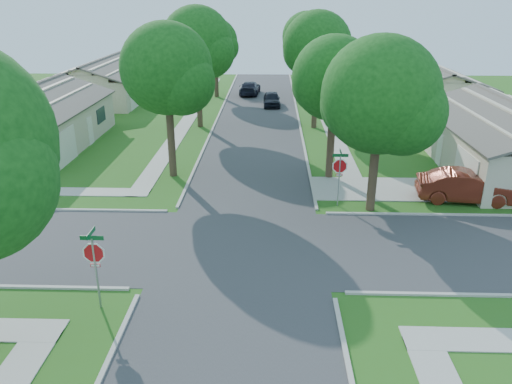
{
  "coord_description": "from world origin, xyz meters",
  "views": [
    {
      "loc": [
        1.23,
        -19.31,
        10.25
      ],
      "look_at": [
        0.53,
        2.41,
        1.6
      ],
      "focal_mm": 35.0,
      "sensor_mm": 36.0,
      "label": 1
    }
  ],
  "objects_px": {
    "tree_e_mid": "(318,49)",
    "stop_sign_ne": "(340,168)",
    "house_ne_far": "(426,92)",
    "car_curb_east": "(272,99)",
    "stop_sign_sw": "(94,256)",
    "tree_w_far": "(216,43)",
    "house_nw_far": "(105,85)",
    "tree_e_near": "(335,82)",
    "tree_e_far": "(307,39)",
    "house_ne_near": "(509,145)",
    "tree_w_near": "(168,73)",
    "tree_w_mid": "(198,46)",
    "house_nw_near": "(31,125)",
    "car_curb_west": "(250,88)",
    "car_driveway": "(466,187)",
    "tree_ne_corner": "(381,101)"
  },
  "relations": [
    {
      "from": "house_nw_far",
      "to": "tree_e_near",
      "type": "bearing_deg",
      "value": -47.94
    },
    {
      "from": "tree_w_mid",
      "to": "car_curb_west",
      "type": "bearing_deg",
      "value": 76.58
    },
    {
      "from": "tree_w_near",
      "to": "car_curb_east",
      "type": "xyz_separation_m",
      "value": [
        5.84,
        20.41,
        -5.43
      ]
    },
    {
      "from": "tree_w_far",
      "to": "house_nw_far",
      "type": "relative_size",
      "value": 0.59
    },
    {
      "from": "car_driveway",
      "to": "tree_e_near",
      "type": "bearing_deg",
      "value": 69.61
    },
    {
      "from": "house_ne_far",
      "to": "house_nw_far",
      "type": "bearing_deg",
      "value": 174.64
    },
    {
      "from": "tree_e_mid",
      "to": "tree_w_near",
      "type": "height_order",
      "value": "tree_e_mid"
    },
    {
      "from": "stop_sign_sw",
      "to": "tree_w_near",
      "type": "height_order",
      "value": "tree_w_near"
    },
    {
      "from": "stop_sign_ne",
      "to": "car_driveway",
      "type": "bearing_deg",
      "value": 6.71
    },
    {
      "from": "stop_sign_sw",
      "to": "house_nw_far",
      "type": "height_order",
      "value": "house_nw_far"
    },
    {
      "from": "stop_sign_sw",
      "to": "stop_sign_ne",
      "type": "bearing_deg",
      "value": 45.0
    },
    {
      "from": "tree_ne_corner",
      "to": "house_nw_near",
      "type": "xyz_separation_m",
      "value": [
        -22.35,
        10.79,
        -4.08
      ]
    },
    {
      "from": "tree_e_near",
      "to": "car_driveway",
      "type": "height_order",
      "value": "tree_e_near"
    },
    {
      "from": "tree_e_far",
      "to": "tree_w_far",
      "type": "height_order",
      "value": "tree_e_far"
    },
    {
      "from": "tree_e_mid",
      "to": "house_ne_far",
      "type": "distance_m",
      "value": 14.58
    },
    {
      "from": "tree_e_near",
      "to": "tree_w_far",
      "type": "xyz_separation_m",
      "value": [
        -9.4,
        25.0,
        -0.14
      ]
    },
    {
      "from": "tree_w_near",
      "to": "house_nw_far",
      "type": "height_order",
      "value": "tree_w_near"
    },
    {
      "from": "stop_sign_sw",
      "to": "stop_sign_ne",
      "type": "xyz_separation_m",
      "value": [
        9.4,
        9.4,
        0.0
      ]
    },
    {
      "from": "stop_sign_ne",
      "to": "tree_w_near",
      "type": "xyz_separation_m",
      "value": [
        -9.34,
        4.31,
        4.08
      ]
    },
    {
      "from": "tree_w_far",
      "to": "tree_e_far",
      "type": "bearing_deg",
      "value": 0.0
    },
    {
      "from": "tree_ne_corner",
      "to": "car_curb_west",
      "type": "height_order",
      "value": "tree_ne_corner"
    },
    {
      "from": "house_ne_far",
      "to": "car_curb_east",
      "type": "bearing_deg",
      "value": 178.36
    },
    {
      "from": "tree_w_mid",
      "to": "car_curb_west",
      "type": "distance_m",
      "value": 15.91
    },
    {
      "from": "car_curb_east",
      "to": "tree_e_far",
      "type": "bearing_deg",
      "value": 50.32
    },
    {
      "from": "tree_e_far",
      "to": "car_driveway",
      "type": "bearing_deg",
      "value": -76.68
    },
    {
      "from": "house_ne_far",
      "to": "car_curb_west",
      "type": "bearing_deg",
      "value": 159.51
    },
    {
      "from": "house_ne_near",
      "to": "tree_w_near",
      "type": "bearing_deg",
      "value": -174.49
    },
    {
      "from": "tree_e_near",
      "to": "tree_e_far",
      "type": "height_order",
      "value": "tree_e_far"
    },
    {
      "from": "house_nw_far",
      "to": "car_driveway",
      "type": "relative_size",
      "value": 2.72
    },
    {
      "from": "tree_w_mid",
      "to": "car_curb_east",
      "type": "relative_size",
      "value": 2.38
    },
    {
      "from": "stop_sign_ne",
      "to": "tree_e_mid",
      "type": "distance_m",
      "value": 16.84
    },
    {
      "from": "stop_sign_ne",
      "to": "tree_w_mid",
      "type": "relative_size",
      "value": 0.31
    },
    {
      "from": "house_ne_near",
      "to": "tree_ne_corner",
      "type": "bearing_deg",
      "value": -144.82
    },
    {
      "from": "tree_w_mid",
      "to": "house_nw_near",
      "type": "bearing_deg",
      "value": -152.1
    },
    {
      "from": "tree_e_mid",
      "to": "tree_w_mid",
      "type": "bearing_deg",
      "value": 180.0
    },
    {
      "from": "tree_ne_corner",
      "to": "car_driveway",
      "type": "height_order",
      "value": "tree_ne_corner"
    },
    {
      "from": "house_nw_near",
      "to": "car_driveway",
      "type": "distance_m",
      "value": 29.09
    },
    {
      "from": "stop_sign_sw",
      "to": "tree_e_near",
      "type": "relative_size",
      "value": 0.36
    },
    {
      "from": "tree_w_mid",
      "to": "house_ne_far",
      "type": "xyz_separation_m",
      "value": [
        20.63,
        7.99,
        -4.97
      ]
    },
    {
      "from": "tree_e_near",
      "to": "tree_w_near",
      "type": "relative_size",
      "value": 0.92
    },
    {
      "from": "stop_sign_ne",
      "to": "tree_e_far",
      "type": "distance_m",
      "value": 29.57
    },
    {
      "from": "stop_sign_ne",
      "to": "tree_e_near",
      "type": "height_order",
      "value": "tree_e_near"
    },
    {
      "from": "stop_sign_sw",
      "to": "car_curb_east",
      "type": "bearing_deg",
      "value": 80.19
    },
    {
      "from": "stop_sign_sw",
      "to": "car_curb_west",
      "type": "xyz_separation_m",
      "value": [
        3.5,
        40.12,
        -1.33
      ]
    },
    {
      "from": "house_nw_near",
      "to": "car_curb_east",
      "type": "relative_size",
      "value": 3.38
    },
    {
      "from": "tree_w_near",
      "to": "car_driveway",
      "type": "xyz_separation_m",
      "value": [
        16.14,
        -3.51,
        -5.29
      ]
    },
    {
      "from": "tree_e_mid",
      "to": "tree_ne_corner",
      "type": "distance_m",
      "value": 16.89
    },
    {
      "from": "tree_e_mid",
      "to": "stop_sign_ne",
      "type": "bearing_deg",
      "value": -90.2
    },
    {
      "from": "tree_e_mid",
      "to": "house_ne_far",
      "type": "height_order",
      "value": "tree_e_mid"
    },
    {
      "from": "tree_w_far",
      "to": "house_nw_near",
      "type": "bearing_deg",
      "value": -120.82
    }
  ]
}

